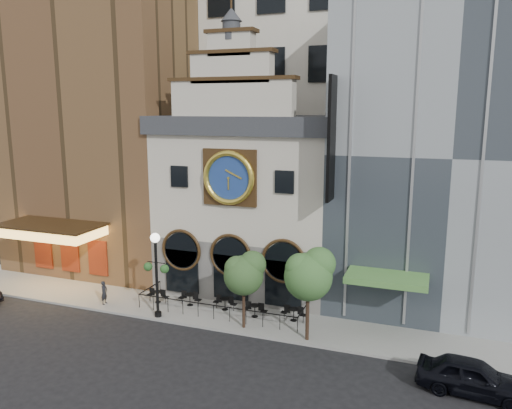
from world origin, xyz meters
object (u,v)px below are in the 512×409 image
object	(u,v)px
bistro_1	(190,299)
bistro_2	(225,303)
car_right	(473,377)
tree_right	(309,273)
bistro_4	(294,313)
pedestrian	(104,293)
lamppost	(156,265)
tree_left	(244,272)
bistro_0	(158,296)
bistro_3	(255,310)

from	to	relation	value
bistro_1	bistro_2	world-z (taller)	same
car_right	tree_right	world-z (taller)	tree_right
bistro_2	bistro_4	size ratio (longest dim) A/B	1.00
bistro_1	bistro_2	bearing A→B (deg)	3.25
pedestrian	lamppost	distance (m)	5.07
pedestrian	lamppost	bearing A→B (deg)	-100.35
tree_left	bistro_4	bearing A→B (deg)	37.39
bistro_0	bistro_3	xyz separation A→B (m)	(6.87, 0.05, 0.00)
bistro_0	lamppost	size ratio (longest dim) A/B	0.30
bistro_1	bistro_3	size ratio (longest dim) A/B	1.00
bistro_1	bistro_2	size ratio (longest dim) A/B	1.00
bistro_4	tree_right	distance (m)	4.28
pedestrian	tree_right	xyz separation A→B (m)	(13.88, -0.38, 3.11)
bistro_3	lamppost	distance (m)	6.64
bistro_0	tree_right	world-z (taller)	tree_right
bistro_0	car_right	distance (m)	19.51
lamppost	pedestrian	bearing A→B (deg)	173.77
bistro_2	pedestrian	distance (m)	8.07
car_right	tree_left	size ratio (longest dim) A/B	1.06
bistro_1	bistro_0	bearing A→B (deg)	-172.91
bistro_3	car_right	distance (m)	12.91
car_right	lamppost	xyz separation A→B (m)	(-17.84, 2.27, 2.61)
bistro_4	bistro_0	bearing A→B (deg)	-178.06
bistro_1	lamppost	bearing A→B (deg)	-114.83
pedestrian	lamppost	xyz separation A→B (m)	(4.37, -0.55, 2.51)
car_right	lamppost	distance (m)	18.17
tree_left	bistro_0	bearing A→B (deg)	167.07
pedestrian	tree_right	bearing A→B (deg)	-94.81
bistro_4	tree_left	xyz separation A→B (m)	(-2.46, -1.88, 2.93)
car_right	pedestrian	world-z (taller)	pedestrian
bistro_3	tree_right	world-z (taller)	tree_right
bistro_3	bistro_4	xyz separation A→B (m)	(2.42, 0.27, 0.00)
lamppost	tree_right	world-z (taller)	lamppost
tree_right	lamppost	bearing A→B (deg)	-179.03
bistro_1	bistro_4	size ratio (longest dim) A/B	1.00
car_right	bistro_2	bearing A→B (deg)	77.85
bistro_2	tree_left	world-z (taller)	tree_left
tree_right	car_right	bearing A→B (deg)	-16.30
car_right	pedestrian	distance (m)	22.38
bistro_3	bistro_2	bearing A→B (deg)	170.29
bistro_3	pedestrian	distance (m)	10.14
bistro_4	bistro_3	bearing A→B (deg)	-173.70
bistro_2	lamppost	size ratio (longest dim) A/B	0.30
bistro_0	tree_left	bearing A→B (deg)	-12.93
bistro_2	bistro_3	world-z (taller)	same
bistro_1	lamppost	xyz separation A→B (m)	(-1.04, -2.25, 2.83)
bistro_4	car_right	world-z (taller)	car_right
bistro_0	pedestrian	xyz separation A→B (m)	(-3.16, -1.43, 0.31)
bistro_2	bistro_4	bearing A→B (deg)	-1.30
bistro_0	bistro_2	world-z (taller)	same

